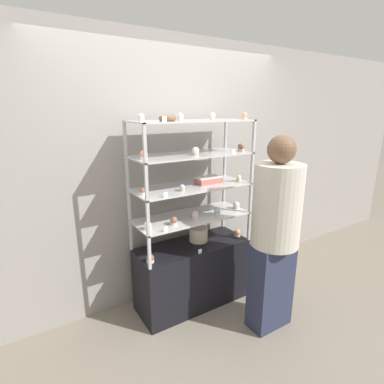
{
  "coord_description": "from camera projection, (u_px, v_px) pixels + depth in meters",
  "views": [
    {
      "loc": [
        -1.42,
        -2.27,
        1.93
      ],
      "look_at": [
        0.0,
        0.0,
        1.18
      ],
      "focal_mm": 28.0,
      "sensor_mm": 36.0,
      "label": 1
    }
  ],
  "objects": [
    {
      "name": "layer_cake_centerpiece",
      "position": [
        198.0,
        234.0,
        2.98
      ],
      "size": [
        0.19,
        0.19,
        0.14
      ],
      "color": "beige",
      "rests_on": "display_base"
    },
    {
      "name": "cupcake_13",
      "position": [
        141.0,
        118.0,
        2.29
      ],
      "size": [
        0.05,
        0.05,
        0.06
      ],
      "color": "beige",
      "rests_on": "display_riser_top"
    },
    {
      "name": "cupcake_8",
      "position": [
        182.0,
        188.0,
        2.58
      ],
      "size": [
        0.05,
        0.05,
        0.06
      ],
      "color": "#CCB28C",
      "rests_on": "display_riser_middle"
    },
    {
      "name": "price_tag_3",
      "position": [
        234.0,
        152.0,
        2.67
      ],
      "size": [
        0.04,
        0.0,
        0.04
      ],
      "color": "white",
      "rests_on": "display_riser_upper"
    },
    {
      "name": "display_riser_lower",
      "position": [
        192.0,
        218.0,
        2.85
      ],
      "size": [
        1.11,
        0.44,
        0.3
      ],
      "color": "#B7B7BC",
      "rests_on": "display_base"
    },
    {
      "name": "cupcake_3",
      "position": [
        174.0,
        221.0,
        2.62
      ],
      "size": [
        0.07,
        0.07,
        0.07
      ],
      "color": "beige",
      "rests_on": "display_riser_lower"
    },
    {
      "name": "price_tag_4",
      "position": [
        165.0,
        119.0,
        2.24
      ],
      "size": [
        0.04,
        0.0,
        0.04
      ],
      "color": "white",
      "rests_on": "display_riser_top"
    },
    {
      "name": "display_riser_top",
      "position": [
        192.0,
        123.0,
        2.61
      ],
      "size": [
        1.11,
        0.44,
        0.3
      ],
      "color": "#B7B7BC",
      "rests_on": "display_riser_upper"
    },
    {
      "name": "donut_glazed",
      "position": [
        167.0,
        118.0,
        2.44
      ],
      "size": [
        0.14,
        0.14,
        0.04
      ],
      "color": "brown",
      "rests_on": "display_riser_top"
    },
    {
      "name": "cupcake_15",
      "position": [
        213.0,
        116.0,
        2.63
      ],
      "size": [
        0.05,
        0.05,
        0.06
      ],
      "color": "beige",
      "rests_on": "display_riser_top"
    },
    {
      "name": "cupcake_0",
      "position": [
        150.0,
        259.0,
        2.57
      ],
      "size": [
        0.07,
        0.07,
        0.08
      ],
      "color": "white",
      "rests_on": "display_base"
    },
    {
      "name": "cupcake_12",
      "position": [
        241.0,
        148.0,
        2.86
      ],
      "size": [
        0.07,
        0.07,
        0.07
      ],
      "color": "beige",
      "rests_on": "display_riser_upper"
    },
    {
      "name": "cupcake_4",
      "position": [
        195.0,
        215.0,
        2.77
      ],
      "size": [
        0.07,
        0.07,
        0.07
      ],
      "color": "white",
      "rests_on": "display_riser_lower"
    },
    {
      "name": "display_base",
      "position": [
        192.0,
        274.0,
        3.01
      ],
      "size": [
        1.11,
        0.44,
        0.65
      ],
      "color": "black",
      "rests_on": "ground_plane"
    },
    {
      "name": "display_riser_middle",
      "position": [
        192.0,
        188.0,
        2.77
      ],
      "size": [
        1.11,
        0.44,
        0.3
      ],
      "color": "#B7B7BC",
      "rests_on": "display_riser_lower"
    },
    {
      "name": "cupcake_11",
      "position": [
        195.0,
        151.0,
        2.6
      ],
      "size": [
        0.07,
        0.07,
        0.07
      ],
      "color": "#CCB28C",
      "rests_on": "display_riser_upper"
    },
    {
      "name": "back_wall",
      "position": [
        173.0,
        172.0,
        3.04
      ],
      "size": [
        8.0,
        0.05,
        2.6
      ],
      "color": "gray",
      "rests_on": "ground_plane"
    },
    {
      "name": "cupcake_1",
      "position": [
        237.0,
        233.0,
        3.1
      ],
      "size": [
        0.07,
        0.07,
        0.08
      ],
      "color": "beige",
      "rests_on": "display_base"
    },
    {
      "name": "ground_plane",
      "position": [
        192.0,
        302.0,
        3.1
      ],
      "size": [
        20.0,
        20.0,
        0.0
      ],
      "primitive_type": "plane",
      "color": "gray"
    },
    {
      "name": "cupcake_5",
      "position": [
        217.0,
        211.0,
        2.88
      ],
      "size": [
        0.07,
        0.07,
        0.07
      ],
      "color": "white",
      "rests_on": "display_riser_lower"
    },
    {
      "name": "sheet_cake_frosted",
      "position": [
        208.0,
        180.0,
        2.85
      ],
      "size": [
        0.25,
        0.13,
        0.06
      ],
      "color": "#C66660",
      "rests_on": "display_riser_middle"
    },
    {
      "name": "cupcake_9",
      "position": [
        239.0,
        178.0,
        2.94
      ],
      "size": [
        0.05,
        0.05,
        0.06
      ],
      "color": "beige",
      "rests_on": "display_riser_middle"
    },
    {
      "name": "display_riser_upper",
      "position": [
        192.0,
        156.0,
        2.69
      ],
      "size": [
        1.11,
        0.44,
        0.3
      ],
      "color": "#B7B7BC",
      "rests_on": "display_riser_middle"
    },
    {
      "name": "cupcake_16",
      "position": [
        245.0,
        116.0,
        2.77
      ],
      "size": [
        0.05,
        0.05,
        0.06
      ],
      "color": "#CCB28C",
      "rests_on": "display_riser_top"
    },
    {
      "name": "cupcake_7",
      "position": [
        143.0,
        192.0,
        2.47
      ],
      "size": [
        0.05,
        0.05,
        0.06
      ],
      "color": "white",
      "rests_on": "display_riser_middle"
    },
    {
      "name": "price_tag_0",
      "position": [
        200.0,
        251.0,
        2.73
      ],
      "size": [
        0.04,
        0.0,
        0.04
      ],
      "color": "white",
      "rests_on": "display_base"
    },
    {
      "name": "price_tag_1",
      "position": [
        166.0,
        229.0,
        2.48
      ],
      "size": [
        0.04,
        0.0,
        0.04
      ],
      "color": "white",
      "rests_on": "display_riser_lower"
    },
    {
      "name": "cupcake_14",
      "position": [
        180.0,
        117.0,
        2.42
      ],
      "size": [
        0.05,
        0.05,
        0.06
      ],
      "color": "white",
      "rests_on": "display_riser_top"
    },
    {
      "name": "customer_figure",
      "position": [
        275.0,
        231.0,
        2.54
      ],
      "size": [
        0.4,
        0.4,
        1.73
      ],
      "color": "#282D47",
      "rests_on": "ground_plane"
    },
    {
      "name": "price_tag_2",
      "position": [
        166.0,
        195.0,
        2.4
      ],
      "size": [
        0.04,
        0.0,
        0.04
      ],
      "color": "white",
      "rests_on": "display_riser_middle"
    },
    {
      "name": "cupcake_6",
      "position": [
        236.0,
        205.0,
        3.04
      ],
      "size": [
        0.07,
        0.07,
        0.07
      ],
      "color": "white",
      "rests_on": "display_riser_lower"
    },
    {
      "name": "cupcake_2",
      "position": [
        148.0,
        226.0,
        2.51
      ],
      "size": [
        0.07,
        0.07,
        0.07
      ],
      "color": "white",
      "rests_on": "display_riser_lower"
    },
    {
      "name": "cupcake_10",
      "position": [
        144.0,
        155.0,
        2.39
      ],
      "size": [
        0.07,
        0.07,
        0.07
      ],
      "color": "white",
      "rests_on": "display_riser_upper"
    }
  ]
}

